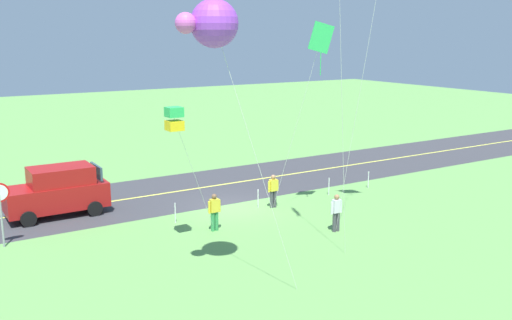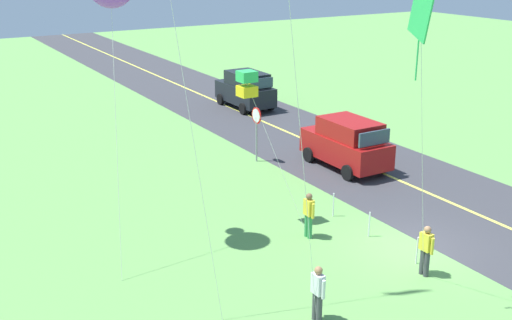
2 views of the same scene
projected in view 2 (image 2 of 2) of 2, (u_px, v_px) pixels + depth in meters
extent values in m
cube|color=#60994C|center=(412.00, 248.00, 20.77)|extent=(120.00, 120.00, 0.10)
cube|color=#38383D|center=(494.00, 221.00, 22.69)|extent=(120.00, 7.00, 0.00)
cube|color=#E5E04C|center=(494.00, 221.00, 22.69)|extent=(120.00, 0.16, 0.00)
cube|color=maroon|center=(345.00, 148.00, 28.05)|extent=(4.40, 1.90, 1.10)
cube|color=maroon|center=(350.00, 129.00, 27.55)|extent=(2.73, 1.75, 0.80)
cube|color=#334756|center=(335.00, 123.00, 28.43)|extent=(0.10, 1.62, 0.64)
cube|color=#334756|center=(374.00, 138.00, 26.23)|extent=(0.10, 1.62, 0.60)
cylinder|color=black|center=(309.00, 155.00, 28.94)|extent=(0.68, 0.22, 0.68)
cylinder|color=black|center=(342.00, 148.00, 29.86)|extent=(0.68, 0.22, 0.68)
cylinder|color=black|center=(348.00, 173.00, 26.61)|extent=(0.68, 0.22, 0.68)
cylinder|color=black|center=(382.00, 165.00, 27.53)|extent=(0.68, 0.22, 0.68)
cube|color=black|center=(245.00, 93.00, 38.63)|extent=(4.40, 1.90, 1.10)
cube|color=black|center=(247.00, 79.00, 38.12)|extent=(2.73, 1.75, 0.80)
cube|color=#334756|center=(238.00, 76.00, 39.00)|extent=(0.10, 1.62, 0.64)
cube|color=#334756|center=(261.00, 83.00, 36.80)|extent=(0.10, 1.62, 0.60)
cylinder|color=black|center=(221.00, 99.00, 39.51)|extent=(0.68, 0.22, 0.68)
cylinder|color=black|center=(247.00, 96.00, 40.43)|extent=(0.68, 0.22, 0.68)
cylinder|color=black|center=(243.00, 109.00, 37.18)|extent=(0.68, 0.22, 0.68)
cylinder|color=black|center=(270.00, 105.00, 38.10)|extent=(0.68, 0.22, 0.68)
cylinder|color=gray|center=(257.00, 139.00, 28.77)|extent=(0.08, 0.08, 2.10)
cylinder|color=red|center=(257.00, 116.00, 28.41)|extent=(0.76, 0.04, 0.76)
cylinder|color=white|center=(256.00, 116.00, 28.40)|extent=(0.62, 0.01, 0.62)
cylinder|color=#3F3F47|center=(319.00, 309.00, 16.45)|extent=(0.16, 0.16, 0.82)
cylinder|color=#3F3F47|center=(315.00, 305.00, 16.59)|extent=(0.16, 0.16, 0.82)
cube|color=silver|center=(318.00, 284.00, 16.30)|extent=(0.36, 0.22, 0.56)
cylinder|color=silver|center=(323.00, 290.00, 16.12)|extent=(0.10, 0.10, 0.52)
cylinder|color=silver|center=(313.00, 282.00, 16.51)|extent=(0.10, 0.10, 0.52)
sphere|color=#9E704C|center=(318.00, 270.00, 16.18)|extent=(0.22, 0.22, 0.22)
cylinder|color=#3F3F47|center=(427.00, 264.00, 18.79)|extent=(0.16, 0.16, 0.82)
cylinder|color=#3F3F47|center=(422.00, 261.00, 18.93)|extent=(0.16, 0.16, 0.82)
cube|color=yellow|center=(426.00, 242.00, 18.64)|extent=(0.36, 0.22, 0.56)
cylinder|color=yellow|center=(432.00, 246.00, 18.46)|extent=(0.10, 0.10, 0.52)
cylinder|color=yellow|center=(420.00, 240.00, 18.85)|extent=(0.10, 0.10, 0.52)
sphere|color=#9E704C|center=(428.00, 230.00, 18.51)|extent=(0.22, 0.22, 0.22)
cylinder|color=#338C4C|center=(310.00, 227.00, 21.26)|extent=(0.16, 0.16, 0.82)
cylinder|color=#338C4C|center=(307.00, 225.00, 21.40)|extent=(0.16, 0.16, 0.82)
cube|color=yellow|center=(309.00, 207.00, 21.11)|extent=(0.36, 0.22, 0.56)
cylinder|color=yellow|center=(313.00, 211.00, 20.93)|extent=(0.10, 0.10, 0.52)
cylinder|color=yellow|center=(305.00, 206.00, 21.32)|extent=(0.10, 0.10, 0.52)
sphere|color=brown|center=(309.00, 197.00, 20.99)|extent=(0.22, 0.22, 0.22)
cylinder|color=silver|center=(422.00, 161.00, 16.80)|extent=(1.07, 2.06, 7.93)
cube|color=green|center=(421.00, 12.00, 14.61)|extent=(1.14, 0.40, 1.40)
cylinder|color=green|center=(418.00, 51.00, 14.90)|extent=(0.04, 0.04, 1.40)
cylinder|color=silver|center=(278.00, 161.00, 21.27)|extent=(2.19, 1.14, 5.04)
cube|color=green|center=(247.00, 76.00, 21.00)|extent=(0.56, 0.56, 0.36)
cube|color=yellow|center=(247.00, 91.00, 21.16)|extent=(0.56, 0.56, 0.36)
cylinder|color=silver|center=(174.00, 23.00, 14.77)|extent=(2.07, 1.19, 15.36)
cylinder|color=silver|center=(116.00, 133.00, 18.52)|extent=(2.33, 1.07, 8.36)
cylinder|color=silver|center=(417.00, 250.00, 19.53)|extent=(0.05, 0.05, 0.90)
cylinder|color=silver|center=(369.00, 224.00, 21.37)|extent=(0.05, 0.05, 0.90)
cylinder|color=silver|center=(333.00, 205.00, 23.00)|extent=(0.05, 0.05, 0.90)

